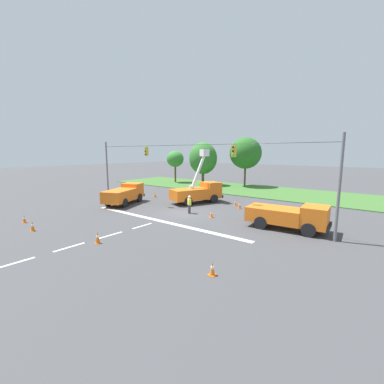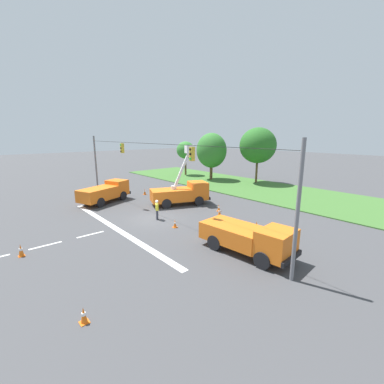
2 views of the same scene
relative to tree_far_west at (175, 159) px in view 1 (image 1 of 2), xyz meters
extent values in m
plane|color=#424244|center=(17.64, -18.14, -4.59)|extent=(200.00, 200.00, 0.00)
cube|color=#3D6B2D|center=(17.64, -0.14, -4.54)|extent=(56.00, 12.00, 0.10)
cube|color=silver|center=(17.64, -21.77, -4.59)|extent=(17.60, 0.50, 0.01)
cube|color=silver|center=(17.64, -23.77, -4.59)|extent=(0.20, 2.00, 0.01)
cube|color=silver|center=(17.64, -26.77, -4.59)|extent=(0.20, 2.00, 0.01)
cube|color=silver|center=(17.64, -29.77, -4.59)|extent=(0.20, 2.00, 0.01)
cube|color=silver|center=(17.64, -32.77, -4.59)|extent=(0.20, 2.00, 0.01)
cylinder|color=slate|center=(4.64, -18.14, -0.99)|extent=(0.20, 0.20, 7.20)
cylinder|color=slate|center=(30.64, -18.14, -0.99)|extent=(0.20, 0.20, 7.20)
cylinder|color=black|center=(17.64, -18.14, 2.01)|extent=(26.00, 0.03, 0.03)
cylinder|color=black|center=(12.12, -18.14, 1.96)|extent=(0.02, 0.02, 0.10)
cube|color=gold|center=(12.12, -18.14, 1.43)|extent=(0.32, 0.28, 0.96)
cylinder|color=green|center=(12.12, -18.30, 1.75)|extent=(0.16, 0.05, 0.16)
cylinder|color=black|center=(12.12, -18.30, 1.43)|extent=(0.16, 0.05, 0.16)
cylinder|color=black|center=(12.12, -18.30, 1.11)|extent=(0.16, 0.05, 0.16)
cylinder|color=black|center=(22.79, -18.14, 1.96)|extent=(0.02, 0.02, 0.10)
cube|color=gold|center=(22.79, -18.14, 1.43)|extent=(0.32, 0.28, 0.96)
cylinder|color=black|center=(22.79, -18.30, 1.75)|extent=(0.16, 0.05, 0.16)
cylinder|color=black|center=(22.79, -18.30, 1.43)|extent=(0.16, 0.05, 0.16)
cylinder|color=green|center=(22.79, -18.30, 1.11)|extent=(0.16, 0.05, 0.16)
cylinder|color=brown|center=(0.00, 0.00, -2.99)|extent=(0.34, 0.34, 3.20)
ellipsoid|color=#387F33|center=(0.00, 0.00, 0.03)|extent=(3.35, 3.17, 3.09)
cylinder|color=brown|center=(6.54, 0.09, -3.25)|extent=(0.47, 0.47, 2.68)
ellipsoid|color=#33752D|center=(6.54, 0.09, 0.25)|extent=(5.10, 4.67, 5.59)
cylinder|color=brown|center=(13.19, 3.28, -2.84)|extent=(0.32, 0.32, 3.51)
ellipsoid|color=#286623|center=(13.19, 3.28, 1.17)|extent=(5.30, 5.76, 5.31)
cube|color=orange|center=(14.95, -14.27, -3.48)|extent=(3.71, 4.74, 1.23)
cube|color=orange|center=(16.09, -11.51, -3.17)|extent=(2.71, 2.50, 1.84)
cube|color=#1E2838|center=(16.33, -10.93, -2.85)|extent=(1.83, 0.84, 0.83)
cube|color=black|center=(16.47, -10.61, -3.94)|extent=(2.17, 1.02, 0.30)
cylinder|color=black|center=(15.03, -11.33, -4.09)|extent=(0.64, 1.03, 1.00)
cylinder|color=black|center=(16.97, -12.14, -4.09)|extent=(0.64, 1.03, 1.00)
cylinder|color=black|center=(13.69, -14.56, -4.09)|extent=(0.64, 1.03, 1.00)
cylinder|color=black|center=(15.63, -15.37, -4.09)|extent=(0.64, 1.03, 1.00)
cylinder|color=silver|center=(15.06, -14.00, -2.69)|extent=(0.60, 0.60, 0.36)
cube|color=white|center=(15.39, -13.20, -0.92)|extent=(0.97, 1.90, 3.98)
cube|color=white|center=(15.73, -12.40, 1.27)|extent=(1.14, 1.08, 0.80)
cube|color=orange|center=(26.21, -17.49, -3.54)|extent=(4.29, 2.64, 1.11)
cube|color=orange|center=(29.14, -17.25, -3.32)|extent=(1.94, 2.36, 1.55)
cube|color=#1E2838|center=(29.75, -17.20, -3.05)|extent=(0.26, 1.97, 0.70)
cube|color=black|center=(30.10, -17.18, -3.94)|extent=(0.34, 2.32, 0.30)
cylinder|color=black|center=(28.82, -16.21, -4.09)|extent=(1.02, 0.36, 1.00)
cylinder|color=black|center=(28.99, -18.33, -4.09)|extent=(1.02, 0.36, 1.00)
cylinder|color=black|center=(25.39, -16.49, -4.09)|extent=(1.02, 0.36, 1.00)
cylinder|color=black|center=(25.56, -18.61, -4.09)|extent=(1.02, 0.36, 1.00)
cube|color=orange|center=(9.53, -19.97, -3.45)|extent=(3.56, 4.57, 1.28)
cube|color=orange|center=(8.47, -17.29, -3.24)|extent=(2.63, 2.39, 1.70)
cube|color=#1E2838|center=(8.25, -16.73, -2.95)|extent=(1.80, 0.79, 0.76)
cube|color=black|center=(8.13, -16.41, -3.94)|extent=(2.14, 0.97, 0.30)
cylinder|color=black|center=(7.60, -17.88, -4.09)|extent=(0.63, 1.03, 1.00)
cylinder|color=black|center=(9.51, -17.13, -4.09)|extent=(0.63, 1.03, 1.00)
cylinder|color=black|center=(8.84, -21.01, -4.09)|extent=(0.63, 1.03, 1.00)
cylinder|color=black|center=(10.75, -20.26, -4.09)|extent=(0.63, 1.03, 1.00)
cylinder|color=#383842|center=(17.87, -17.98, -4.17)|extent=(0.18, 0.18, 0.85)
cylinder|color=#383842|center=(18.04, -18.07, -4.17)|extent=(0.18, 0.18, 0.85)
cube|color=yellow|center=(17.95, -18.02, -3.44)|extent=(0.47, 0.40, 0.60)
cube|color=silver|center=(17.95, -18.02, -3.44)|extent=(0.41, 0.27, 0.62)
cylinder|color=yellow|center=(17.72, -17.90, -3.41)|extent=(0.11, 0.11, 0.55)
cylinder|color=yellow|center=(18.19, -18.15, -3.41)|extent=(0.11, 0.11, 0.55)
sphere|color=tan|center=(17.95, -18.02, -3.01)|extent=(0.22, 0.22, 0.22)
sphere|color=white|center=(17.95, -18.02, -2.95)|extent=(0.26, 0.26, 0.26)
cube|color=orange|center=(19.78, -12.07, -4.58)|extent=(0.36, 0.36, 0.03)
cone|color=orange|center=(19.78, -12.07, -4.22)|extent=(0.27, 0.27, 0.68)
cylinder|color=white|center=(19.78, -12.07, -4.19)|extent=(0.17, 0.17, 0.12)
cube|color=orange|center=(25.33, -13.70, -4.58)|extent=(0.36, 0.36, 0.03)
cone|color=orange|center=(25.33, -13.70, -4.18)|extent=(0.31, 0.31, 0.77)
cylinder|color=white|center=(25.33, -13.70, -4.14)|extent=(0.19, 0.19, 0.14)
cube|color=orange|center=(12.10, -29.82, -4.58)|extent=(0.36, 0.36, 0.03)
cone|color=orange|center=(12.10, -29.82, -4.20)|extent=(0.29, 0.29, 0.73)
cylinder|color=white|center=(12.10, -29.82, -4.16)|extent=(0.18, 0.18, 0.13)
cube|color=orange|center=(18.42, -28.26, -4.58)|extent=(0.36, 0.36, 0.03)
cone|color=orange|center=(18.42, -28.26, -4.18)|extent=(0.30, 0.30, 0.76)
cylinder|color=white|center=(18.42, -28.26, -4.14)|extent=(0.19, 0.19, 0.14)
cube|color=orange|center=(9.02, -29.32, -4.58)|extent=(0.36, 0.36, 0.03)
cone|color=orange|center=(9.02, -29.32, -4.23)|extent=(0.26, 0.26, 0.66)
cylinder|color=white|center=(9.02, -29.32, -4.20)|extent=(0.16, 0.16, 0.12)
cube|color=orange|center=(26.83, -27.30, -4.58)|extent=(0.36, 0.36, 0.03)
cone|color=orange|center=(26.83, -27.30, -4.23)|extent=(0.27, 0.27, 0.66)
cylinder|color=white|center=(26.83, -27.30, -4.20)|extent=(0.16, 0.16, 0.12)
cube|color=orange|center=(8.75, -13.83, -4.58)|extent=(0.36, 0.36, 0.03)
cone|color=orange|center=(8.75, -13.83, -4.20)|extent=(0.29, 0.29, 0.73)
cylinder|color=white|center=(8.75, -13.83, -4.16)|extent=(0.18, 0.18, 0.13)
cube|color=orange|center=(20.58, -18.05, -4.58)|extent=(0.36, 0.36, 0.03)
cone|color=orange|center=(20.58, -18.05, -4.23)|extent=(0.26, 0.26, 0.66)
cylinder|color=white|center=(20.58, -18.05, -4.20)|extent=(0.16, 0.16, 0.12)
cube|color=orange|center=(20.85, -13.11, -4.58)|extent=(0.36, 0.36, 0.03)
cone|color=orange|center=(20.85, -13.11, -4.18)|extent=(0.30, 0.30, 0.75)
cylinder|color=white|center=(20.85, -13.11, -4.15)|extent=(0.19, 0.19, 0.14)
camera|label=1|loc=(33.31, -37.15, 1.37)|focal=24.00mm
camera|label=2|loc=(36.32, -29.83, 2.71)|focal=24.00mm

